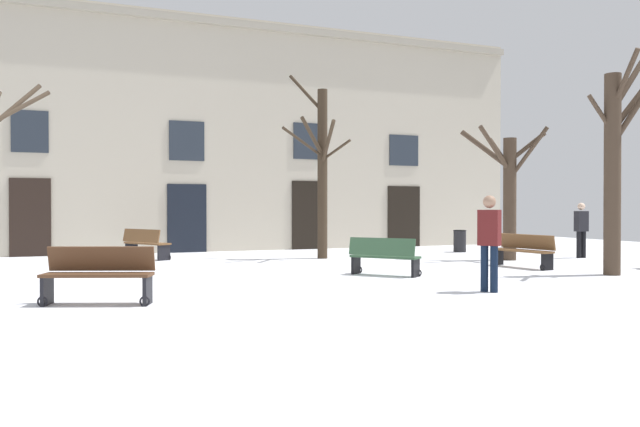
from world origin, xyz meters
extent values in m
plane|color=white|center=(0.00, 0.00, 0.00)|extent=(35.42, 35.42, 0.00)
cube|color=#BCB29E|center=(0.00, 9.46, 4.10)|extent=(22.14, 0.40, 8.20)
cube|color=#A09786|center=(0.00, 9.21, 7.95)|extent=(22.14, 0.30, 0.24)
cube|color=black|center=(-6.80, 9.24, 1.23)|extent=(1.20, 0.08, 2.45)
cube|color=#262D38|center=(-6.80, 9.24, 3.91)|extent=(1.08, 0.06, 1.32)
cube|color=black|center=(-1.94, 9.24, 1.16)|extent=(1.33, 0.08, 2.33)
cube|color=#262D38|center=(-1.94, 9.24, 3.80)|extent=(1.19, 0.06, 1.35)
cube|color=black|center=(2.43, 9.24, 1.25)|extent=(1.15, 0.08, 2.50)
cube|color=#262D38|center=(2.43, 9.24, 3.96)|extent=(1.03, 0.06, 1.32)
cube|color=black|center=(6.48, 9.24, 1.18)|extent=(1.40, 0.08, 2.36)
cube|color=#262D38|center=(6.48, 9.24, 3.75)|extent=(1.26, 0.06, 1.19)
cylinder|color=#4C3D2D|center=(-6.93, 3.79, 3.82)|extent=(1.30, 0.85, 1.38)
cylinder|color=#4C3D2D|center=(-6.82, 3.65, 3.79)|extent=(1.47, 0.55, 1.05)
cylinder|color=#423326|center=(6.27, 2.61, 1.78)|extent=(0.38, 0.38, 3.56)
cylinder|color=#423326|center=(6.56, 2.15, 3.09)|extent=(0.72, 1.04, 1.49)
cylinder|color=#423326|center=(6.62, 2.27, 3.29)|extent=(0.83, 0.82, 0.87)
cylinder|color=#423326|center=(6.12, 2.87, 3.12)|extent=(0.47, 0.67, 0.97)
cylinder|color=#423326|center=(5.78, 3.09, 3.25)|extent=(1.16, 1.15, 1.22)
cylinder|color=#423326|center=(5.62, 2.42, 3.19)|extent=(1.41, 0.51, 1.30)
cylinder|color=#382B1E|center=(1.42, 5.19, 2.55)|extent=(0.30, 0.30, 5.09)
cylinder|color=#382B1E|center=(0.72, 5.01, 3.46)|extent=(1.44, 0.46, 0.84)
cylinder|color=#382B1E|center=(1.32, 4.54, 3.42)|extent=(0.30, 1.38, 1.21)
cylinder|color=#382B1E|center=(1.09, 5.72, 5.04)|extent=(0.77, 1.17, 1.28)
cylinder|color=#382B1E|center=(0.94, 4.78, 3.60)|extent=(1.08, 0.95, 1.07)
cylinder|color=#382B1E|center=(1.67, 4.75, 3.24)|extent=(0.60, 0.96, 0.59)
cylinder|color=#423326|center=(5.83, -1.56, 2.30)|extent=(0.37, 0.37, 4.60)
cylinder|color=#423326|center=(5.55, -1.49, 3.68)|extent=(0.67, 0.26, 0.88)
cylinder|color=#423326|center=(5.79, -1.94, 4.40)|extent=(0.21, 0.87, 1.24)
cylinder|color=#423326|center=(6.32, -1.61, 3.88)|extent=(1.10, 0.25, 1.21)
cylinder|color=#423326|center=(6.13, -1.76, 3.58)|extent=(0.76, 0.56, 1.25)
cylinder|color=#423326|center=(6.32, -1.52, 4.37)|extent=(1.10, 0.22, 1.28)
cylinder|color=black|center=(6.81, 5.92, 0.36)|extent=(0.43, 0.43, 0.72)
torus|color=black|center=(6.81, 5.92, 0.74)|extent=(0.45, 0.45, 0.04)
cube|color=#51331E|center=(-5.31, -1.86, 0.48)|extent=(1.76, 1.03, 0.05)
cube|color=#51331E|center=(-5.23, -1.67, 0.72)|extent=(1.65, 0.73, 0.40)
cube|color=black|center=(-6.05, -1.58, 0.24)|extent=(0.20, 0.40, 0.48)
torus|color=black|center=(-6.11, -1.75, 0.08)|extent=(0.17, 0.09, 0.17)
cube|color=black|center=(-4.56, -2.14, 0.24)|extent=(0.20, 0.40, 0.48)
torus|color=black|center=(-4.63, -2.31, 0.08)|extent=(0.17, 0.09, 0.17)
cube|color=brown|center=(5.07, 0.63, 0.44)|extent=(0.67, 1.80, 0.05)
cube|color=brown|center=(5.26, 0.65, 0.66)|extent=(0.35, 1.76, 0.38)
cube|color=black|center=(4.96, 1.44, 0.22)|extent=(0.39, 0.11, 0.44)
torus|color=black|center=(4.80, 1.42, 0.08)|extent=(0.05, 0.17, 0.17)
cube|color=black|center=(5.19, -0.19, 0.22)|extent=(0.39, 0.11, 0.44)
torus|color=black|center=(5.03, -0.21, 0.08)|extent=(0.05, 0.17, 0.17)
cube|color=brown|center=(-3.53, 6.88, 0.47)|extent=(1.25, 1.68, 0.05)
cube|color=brown|center=(-3.71, 6.78, 0.70)|extent=(0.94, 1.50, 0.39)
cube|color=black|center=(-3.14, 6.22, 0.24)|extent=(0.40, 0.26, 0.47)
torus|color=black|center=(-2.98, 6.31, 0.08)|extent=(0.11, 0.16, 0.17)
cube|color=black|center=(-3.92, 7.55, 0.24)|extent=(0.40, 0.26, 0.47)
torus|color=black|center=(-3.76, 7.65, 0.08)|extent=(0.11, 0.16, 0.17)
cube|color=#2D4C33|center=(0.96, 0.27, 0.43)|extent=(1.35, 1.50, 0.05)
cube|color=#2D4C33|center=(0.80, 0.15, 0.66)|extent=(1.10, 1.29, 0.40)
cube|color=black|center=(1.43, -0.29, 0.21)|extent=(0.34, 0.30, 0.43)
torus|color=black|center=(1.56, -0.18, 0.08)|extent=(0.13, 0.15, 0.17)
cube|color=black|center=(0.49, 0.84, 0.21)|extent=(0.34, 0.30, 0.43)
torus|color=black|center=(0.63, 0.94, 0.08)|extent=(0.13, 0.15, 0.17)
cylinder|color=black|center=(8.72, 2.44, 0.40)|extent=(0.14, 0.14, 0.81)
cylinder|color=black|center=(8.90, 2.44, 0.40)|extent=(0.14, 0.14, 0.81)
cube|color=black|center=(8.81, 2.44, 1.12)|extent=(0.39, 0.23, 0.62)
sphere|color=beige|center=(8.81, 2.44, 1.57)|extent=(0.22, 0.22, 0.22)
cylinder|color=black|center=(1.47, -3.00, 0.43)|extent=(0.14, 0.14, 0.85)
cylinder|color=black|center=(1.37, -2.86, 0.43)|extent=(0.14, 0.14, 0.85)
cube|color=#591919|center=(1.42, -2.93, 1.18)|extent=(0.39, 0.44, 0.66)
sphere|color=#9E755B|center=(1.42, -2.93, 1.65)|extent=(0.23, 0.23, 0.23)
camera|label=1|loc=(-5.76, -12.56, 1.57)|focal=35.71mm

